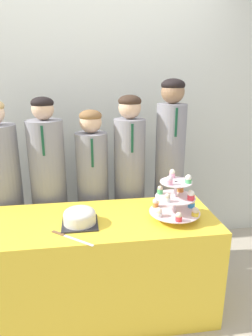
% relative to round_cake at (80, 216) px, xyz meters
% --- Properties ---
extents(wall_back, '(9.00, 0.06, 2.70)m').
position_rel_round_cake_xyz_m(wall_back, '(0.11, 1.08, 0.56)').
color(wall_back, silver).
rests_on(wall_back, ground_plane).
extents(table, '(1.60, 0.63, 0.73)m').
position_rel_round_cake_xyz_m(table, '(0.11, 0.05, -0.42)').
color(table, yellow).
rests_on(table, ground_plane).
extents(round_cake, '(0.23, 0.23, 0.11)m').
position_rel_round_cake_xyz_m(round_cake, '(0.00, 0.00, 0.00)').
color(round_cake, '#232328').
rests_on(round_cake, table).
extents(cake_knife, '(0.25, 0.21, 0.01)m').
position_rel_round_cake_xyz_m(cake_knife, '(-0.09, -0.14, -0.05)').
color(cake_knife, silver).
rests_on(cake_knife, table).
extents(cupcake_stand, '(0.34, 0.34, 0.32)m').
position_rel_round_cake_xyz_m(cupcake_stand, '(0.63, -0.01, 0.08)').
color(cupcake_stand, silver).
rests_on(cupcake_stand, table).
extents(student_0, '(0.31, 0.31, 1.49)m').
position_rel_round_cake_xyz_m(student_0, '(-0.61, 0.56, -0.09)').
color(student_0, gray).
rests_on(student_0, ground_plane).
extents(student_1, '(0.28, 0.29, 1.50)m').
position_rel_round_cake_xyz_m(student_1, '(-0.24, 0.56, -0.07)').
color(student_1, gray).
rests_on(student_1, ground_plane).
extents(student_2, '(0.26, 0.26, 1.40)m').
position_rel_round_cake_xyz_m(student_2, '(0.11, 0.56, -0.11)').
color(student_2, gray).
rests_on(student_2, ground_plane).
extents(student_3, '(0.25, 0.26, 1.51)m').
position_rel_round_cake_xyz_m(student_3, '(0.41, 0.56, -0.05)').
color(student_3, gray).
rests_on(student_3, ground_plane).
extents(student_4, '(0.24, 0.25, 1.63)m').
position_rel_round_cake_xyz_m(student_4, '(0.75, 0.56, 0.02)').
color(student_4, gray).
rests_on(student_4, ground_plane).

